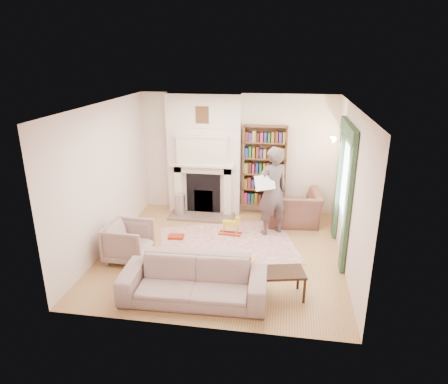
% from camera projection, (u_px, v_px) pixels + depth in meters
% --- Properties ---
extents(floor, '(4.50, 4.50, 0.00)m').
position_uv_depth(floor, '(222.00, 252.00, 7.72)').
color(floor, olive).
rests_on(floor, ground).
extents(ceiling, '(4.50, 4.50, 0.00)m').
position_uv_depth(ceiling, '(222.00, 106.00, 6.80)').
color(ceiling, white).
rests_on(ceiling, wall_back).
extents(wall_back, '(4.50, 0.00, 4.50)m').
position_uv_depth(wall_back, '(237.00, 154.00, 9.36)').
color(wall_back, white).
rests_on(wall_back, floor).
extents(wall_front, '(4.50, 0.00, 4.50)m').
position_uv_depth(wall_front, '(194.00, 237.00, 5.16)').
color(wall_front, white).
rests_on(wall_front, floor).
extents(wall_left, '(0.00, 4.50, 4.50)m').
position_uv_depth(wall_left, '(105.00, 178.00, 7.59)').
color(wall_left, white).
rests_on(wall_left, floor).
extents(wall_right, '(0.00, 4.50, 4.50)m').
position_uv_depth(wall_right, '(349.00, 190.00, 6.93)').
color(wall_right, white).
rests_on(wall_right, floor).
extents(fireplace, '(1.70, 0.58, 2.80)m').
position_uv_depth(fireplace, '(204.00, 155.00, 9.29)').
color(fireplace, white).
rests_on(fireplace, floor).
extents(bookcase, '(1.00, 0.24, 1.85)m').
position_uv_depth(bookcase, '(264.00, 166.00, 9.21)').
color(bookcase, brown).
rests_on(bookcase, floor).
extents(window, '(0.02, 0.90, 1.30)m').
position_uv_depth(window, '(346.00, 180.00, 7.28)').
color(window, silver).
rests_on(window, wall_right).
extents(curtain_left, '(0.07, 0.32, 2.40)m').
position_uv_depth(curtain_left, '(348.00, 207.00, 6.72)').
color(curtain_left, '#2C452F').
rests_on(curtain_left, floor).
extents(curtain_right, '(0.07, 0.32, 2.40)m').
position_uv_depth(curtain_right, '(338.00, 182.00, 8.02)').
color(curtain_right, '#2C452F').
rests_on(curtain_right, floor).
extents(pelmet, '(0.09, 1.70, 0.24)m').
position_uv_depth(pelmet, '(349.00, 130.00, 6.98)').
color(pelmet, '#2C452F').
rests_on(pelmet, wall_right).
extents(wall_sconce, '(0.20, 0.24, 0.24)m').
position_uv_depth(wall_sconce, '(331.00, 143.00, 8.19)').
color(wall_sconce, gold).
rests_on(wall_sconce, wall_right).
extents(rug, '(3.13, 2.74, 0.01)m').
position_uv_depth(rug, '(227.00, 244.00, 8.03)').
color(rug, beige).
rests_on(rug, floor).
extents(armchair_reading, '(1.27, 1.13, 0.76)m').
position_uv_depth(armchair_reading, '(293.00, 208.00, 8.91)').
color(armchair_reading, '#4E2F29').
rests_on(armchair_reading, floor).
extents(armchair_left, '(0.81, 0.78, 0.71)m').
position_uv_depth(armchair_left, '(129.00, 242.00, 7.36)').
color(armchair_left, '#C0B09E').
rests_on(armchair_left, floor).
extents(sofa, '(2.27, 0.96, 0.66)m').
position_uv_depth(sofa, '(194.00, 280.00, 6.17)').
color(sofa, '#B8A597').
rests_on(sofa, floor).
extents(man_reading, '(0.82, 0.75, 1.89)m').
position_uv_depth(man_reading, '(272.00, 191.00, 8.23)').
color(man_reading, '#4F413F').
rests_on(man_reading, floor).
extents(newspaper, '(0.44, 0.34, 0.30)m').
position_uv_depth(newspaper, '(265.00, 182.00, 7.98)').
color(newspaper, white).
rests_on(newspaper, man_reading).
extents(coffee_table, '(0.78, 0.59, 0.45)m').
position_uv_depth(coffee_table, '(281.00, 284.00, 6.26)').
color(coffee_table, black).
rests_on(coffee_table, floor).
extents(paraffin_heater, '(0.29, 0.29, 0.55)m').
position_uv_depth(paraffin_heater, '(180.00, 205.00, 9.33)').
color(paraffin_heater, '#B0B2B8').
rests_on(paraffin_heater, floor).
extents(rocking_horse, '(0.49, 0.22, 0.42)m').
position_uv_depth(rocking_horse, '(230.00, 226.00, 8.39)').
color(rocking_horse, gold).
rests_on(rocking_horse, rug).
extents(board_game, '(0.44, 0.44, 0.03)m').
position_uv_depth(board_game, '(214.00, 256.00, 7.53)').
color(board_game, '#DFCA4E').
rests_on(board_game, rug).
extents(game_box_lid, '(0.34, 0.25, 0.05)m').
position_uv_depth(game_box_lid, '(176.00, 237.00, 8.29)').
color(game_box_lid, '#A22712').
rests_on(game_box_lid, rug).
extents(comic_annuals, '(0.90, 0.62, 0.02)m').
position_uv_depth(comic_annuals, '(231.00, 259.00, 7.44)').
color(comic_annuals, red).
rests_on(comic_annuals, rug).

